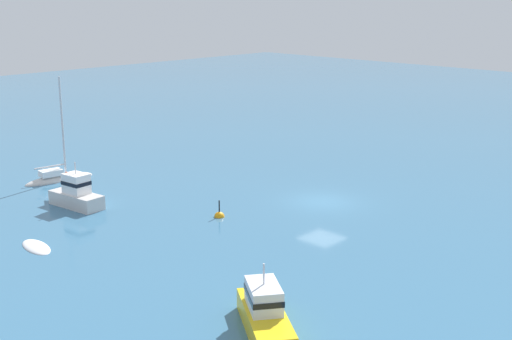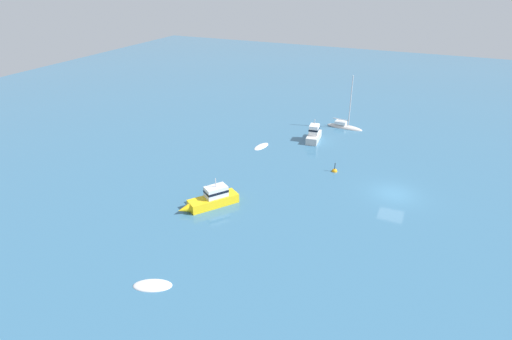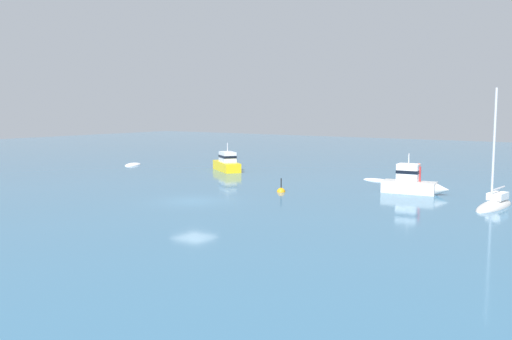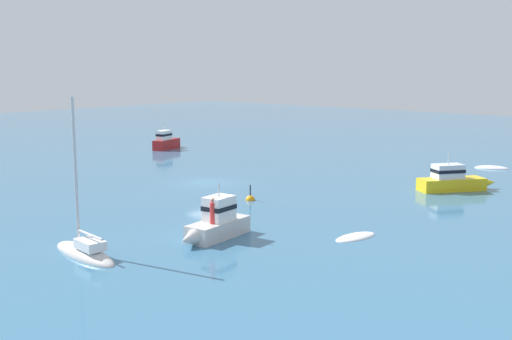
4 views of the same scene
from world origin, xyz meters
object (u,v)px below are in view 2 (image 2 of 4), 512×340
Objects in this scene: powerboat at (212,199)px; channel_buoy at (334,171)px; skiff at (153,286)px; tender at (261,147)px; launch at (314,134)px; ketch at (344,127)px.

channel_buoy is (12.04, -8.73, -0.72)m from powerboat.
tender is at bearing -106.76° from skiff.
powerboat is (-15.29, -1.51, 0.74)m from tender.
tender is 10.74m from channel_buoy.
ketch reaches higher than launch.
channel_buoy is at bearing -130.18° from skiff.
powerboat is (11.54, 1.66, 0.74)m from skiff.
channel_buoy is at bearing -98.82° from tender.
tender is at bearing -119.02° from ketch.
powerboat is (-26.37, 6.38, 0.58)m from ketch.
launch is 1.65× the size of tender.
launch is 31.81m from skiff.
launch is 0.87× the size of powerboat.
launch is at bearing -117.45° from skiff.
ketch reaches higher than tender.
powerboat is at bearing -97.18° from ketch.
launch reaches higher than skiff.
powerboat is at bearing -165.54° from tender.
ketch is 27.14m from powerboat.
skiff is 11.68m from powerboat.
launch is 6.72m from ketch.
skiff is (-31.72, 2.20, -0.81)m from launch.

